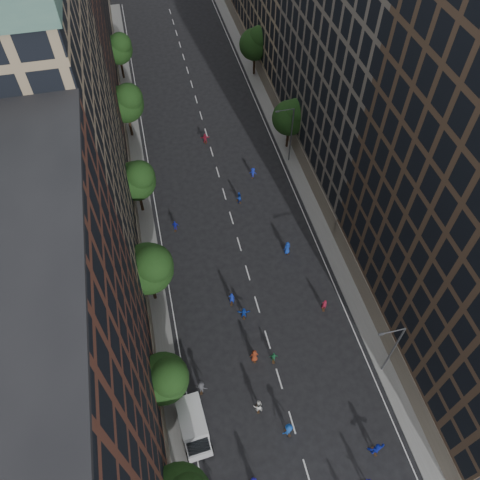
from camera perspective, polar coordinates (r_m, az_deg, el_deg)
The scene contains 31 objects.
ground at distance 64.26m, azimuth -1.84°, elevation 5.32°, with size 240.00×240.00×0.00m, color black.
sidewalk_left at distance 69.15m, azimuth -13.04°, elevation 7.95°, with size 4.00×105.00×0.15m, color slate.
sidewalk_right at distance 71.94m, azimuth 6.44°, elevation 11.11°, with size 4.00×105.00×0.15m, color slate.
bldg_left_a at distance 36.28m, azimuth -23.54°, elevation -16.32°, with size 14.00×22.00×30.00m, color #582E21.
bldg_left_b at distance 49.80m, azimuth -23.36°, elevation 10.80°, with size 14.00×26.00×34.00m, color #857357.
bldg_left_c at distance 70.55m, azimuth -21.95°, elevation 20.74°, with size 14.00×20.00×28.00m, color #582E21.
bldg_right_b at distance 62.53m, azimuth 15.46°, elevation 21.27°, with size 14.00×28.00×33.00m, color #5F574E.
tree_left_1 at distance 44.51m, azimuth -9.15°, elevation -16.27°, with size 4.80×4.80×8.21m.
tree_left_2 at distance 49.82m, azimuth -11.02°, elevation -3.27°, with size 5.60×5.60×9.45m.
tree_left_3 at distance 59.60m, azimuth -12.44°, elevation 7.22°, with size 5.00×5.00×8.58m.
tree_left_4 at distance 71.97m, azimuth -13.70°, elevation 16.01°, with size 5.40×5.40×9.08m.
tree_left_5 at distance 85.90m, azimuth -14.57°, elevation 21.72°, with size 4.80×4.80×8.33m.
tree_right_a at distance 68.58m, azimuth 6.26°, elevation 14.77°, with size 5.00×5.00×8.39m.
tree_right_b at distance 84.51m, azimuth 1.96°, elevation 22.92°, with size 5.20×5.20×8.83m.
streetlamp_near at distance 47.82m, azimuth 18.03°, elevation -12.43°, with size 2.64×0.22×9.06m.
streetlamp_far at distance 66.46m, azimuth 6.11°, elevation 12.90°, with size 2.64×0.22×9.06m.
cargo_van at distance 47.03m, azimuth -5.69°, elevation -21.61°, with size 2.85×5.48×2.84m.
skater_3 at distance 47.51m, azimuth 5.91°, elevation -22.04°, with size 1.23×0.71×1.91m, color #1443A2.
skater_5 at distance 48.49m, azimuth 16.27°, elevation -23.26°, with size 1.74×0.56×1.88m, color #1629B9.
skater_6 at distance 49.95m, azimuth 1.77°, elevation -13.93°, with size 0.91×0.59×1.85m, color maroon.
skater_7 at distance 53.71m, azimuth 10.22°, elevation -7.76°, with size 0.61×0.40×1.66m, color maroon.
skater_8 at distance 47.99m, azimuth 2.21°, elevation -19.56°, with size 0.94×0.73×1.93m, color white.
skater_9 at distance 48.77m, azimuth -4.74°, elevation -17.48°, with size 1.21×0.69×1.87m, color #3E3E43.
skater_10 at distance 50.17m, azimuth 4.12°, elevation -14.04°, with size 0.89×0.37×1.52m, color #237544.
skater_11 at distance 52.40m, azimuth 0.48°, elevation -8.88°, with size 1.44×0.46×1.55m, color #163FB7.
skater_12 at distance 57.52m, azimuth 5.78°, elevation -0.98°, with size 0.92×0.60×1.89m, color #1335A1.
skater_13 at distance 53.17m, azimuth -1.03°, elevation -7.14°, with size 0.69×0.45×1.88m, color #152BAB.
skater_14 at distance 62.92m, azimuth -0.16°, elevation 5.19°, with size 0.82×0.64×1.69m, color #123099.
skater_15 at distance 66.42m, azimuth 1.58°, elevation 8.18°, with size 1.01×0.58×1.56m, color #1628BA.
skater_16 at distance 60.29m, azimuth -7.91°, elevation 1.73°, with size 0.88×0.37×1.50m, color #1620B9.
skater_17 at distance 72.25m, azimuth -4.27°, elevation 12.24°, with size 1.43×0.45×1.54m, color #A71B35.
Camera 1 is at (-8.19, -3.77, 46.33)m, focal length 35.00 mm.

